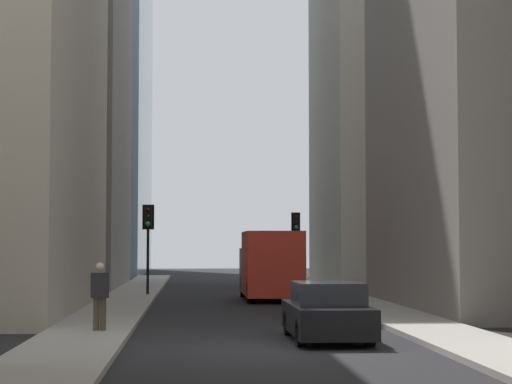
% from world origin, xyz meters
% --- Properties ---
extents(ground_plane, '(135.00, 135.00, 0.00)m').
position_xyz_m(ground_plane, '(0.00, 0.00, 0.00)').
color(ground_plane, black).
extents(sidewalk_right, '(90.00, 2.20, 0.14)m').
position_xyz_m(sidewalk_right, '(0.00, 4.50, 0.07)').
color(sidewalk_right, gray).
rests_on(sidewalk_right, ground_plane).
extents(sidewalk_left, '(90.00, 2.20, 0.14)m').
position_xyz_m(sidewalk_left, '(0.00, -4.50, 0.07)').
color(sidewalk_left, gray).
rests_on(sidewalk_left, ground_plane).
extents(building_left_far, '(12.63, 10.00, 19.91)m').
position_xyz_m(building_left_far, '(31.72, -10.60, 9.95)').
color(building_left_far, beige).
rests_on(building_left_far, ground_plane).
extents(building_right_far, '(13.41, 10.50, 24.29)m').
position_xyz_m(building_right_far, '(29.13, 10.59, 12.16)').
color(building_right_far, gray).
rests_on(building_right_far, ground_plane).
extents(delivery_truck, '(6.46, 2.25, 2.84)m').
position_xyz_m(delivery_truck, '(18.03, -1.40, 1.46)').
color(delivery_truck, red).
rests_on(delivery_truck, ground_plane).
extents(sedan_black, '(4.30, 1.78, 1.42)m').
position_xyz_m(sedan_black, '(1.73, -1.40, 0.66)').
color(sedan_black, black).
rests_on(sedan_black, ground_plane).
extents(traffic_light_midblock, '(0.43, 0.52, 3.93)m').
position_xyz_m(traffic_light_midblock, '(20.29, 3.80, 3.03)').
color(traffic_light_midblock, black).
rests_on(traffic_light_midblock, sidewalk_right).
extents(traffic_light_far_junction, '(0.43, 0.52, 4.02)m').
position_xyz_m(traffic_light_far_junction, '(32.61, -4.14, 3.10)').
color(traffic_light_far_junction, black).
rests_on(traffic_light_far_junction, sidewalk_left).
extents(pedestrian, '(0.26, 0.44, 1.72)m').
position_xyz_m(pedestrian, '(3.25, 4.20, 1.08)').
color(pedestrian, '#473D33').
rests_on(pedestrian, sidewalk_right).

